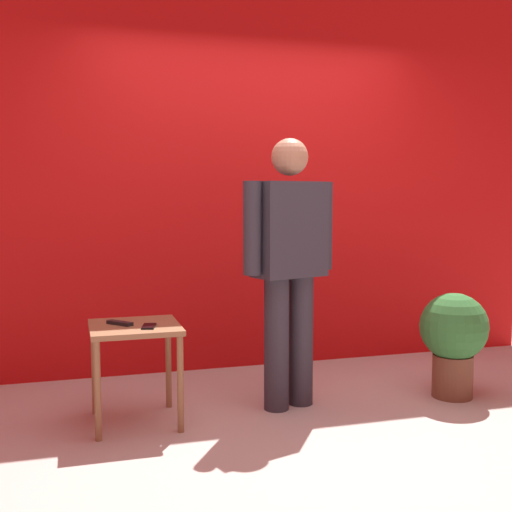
{
  "coord_description": "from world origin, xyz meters",
  "views": [
    {
      "loc": [
        -1.33,
        -3.24,
        1.31
      ],
      "look_at": [
        -0.22,
        0.55,
        0.94
      ],
      "focal_mm": 44.58,
      "sensor_mm": 36.0,
      "label": 1
    }
  ],
  "objects_px": {
    "cell_phone": "(149,326)",
    "side_table": "(135,341)",
    "potted_plant": "(454,336)",
    "tv_remote": "(120,323)",
    "standing_person": "(289,259)"
  },
  "relations": [
    {
      "from": "side_table",
      "to": "cell_phone",
      "type": "relative_size",
      "value": 4.01
    },
    {
      "from": "side_table",
      "to": "potted_plant",
      "type": "bearing_deg",
      "value": -2.81
    },
    {
      "from": "standing_person",
      "to": "side_table",
      "type": "relative_size",
      "value": 2.88
    },
    {
      "from": "standing_person",
      "to": "tv_remote",
      "type": "relative_size",
      "value": 9.77
    },
    {
      "from": "side_table",
      "to": "potted_plant",
      "type": "xyz_separation_m",
      "value": [
        2.04,
        -0.1,
        -0.08
      ]
    },
    {
      "from": "side_table",
      "to": "tv_remote",
      "type": "bearing_deg",
      "value": 164.14
    },
    {
      "from": "standing_person",
      "to": "cell_phone",
      "type": "relative_size",
      "value": 11.53
    },
    {
      "from": "cell_phone",
      "to": "potted_plant",
      "type": "bearing_deg",
      "value": 13.67
    },
    {
      "from": "cell_phone",
      "to": "tv_remote",
      "type": "distance_m",
      "value": 0.19
    },
    {
      "from": "side_table",
      "to": "cell_phone",
      "type": "height_order",
      "value": "cell_phone"
    },
    {
      "from": "standing_person",
      "to": "cell_phone",
      "type": "xyz_separation_m",
      "value": [
        -0.87,
        -0.11,
        -0.35
      ]
    },
    {
      "from": "cell_phone",
      "to": "potted_plant",
      "type": "height_order",
      "value": "potted_plant"
    },
    {
      "from": "cell_phone",
      "to": "side_table",
      "type": "bearing_deg",
      "value": 141.92
    },
    {
      "from": "cell_phone",
      "to": "tv_remote",
      "type": "bearing_deg",
      "value": 157.27
    },
    {
      "from": "standing_person",
      "to": "tv_remote",
      "type": "bearing_deg",
      "value": -179.94
    }
  ]
}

